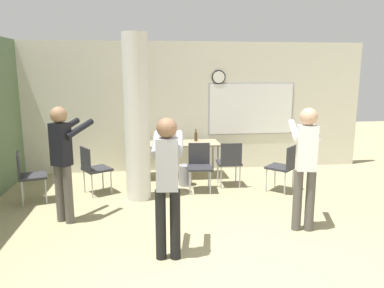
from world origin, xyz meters
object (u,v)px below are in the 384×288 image
at_px(chair_by_left_wall, 28,173).
at_px(chair_mid_room, 284,165).
at_px(person_watching_back, 63,155).
at_px(person_playing_front, 167,177).
at_px(folding_table, 174,145).
at_px(chair_table_front, 200,164).
at_px(bottle_on_table, 196,136).
at_px(person_playing_side, 306,159).
at_px(chair_table_right, 230,161).
at_px(chair_near_pillar, 93,166).

bearing_deg(chair_by_left_wall, chair_mid_room, 0.35).
relative_size(person_watching_back, person_playing_front, 1.01).
relative_size(folding_table, chair_table_front, 2.13).
bearing_deg(bottle_on_table, person_playing_side, -69.57).
bearing_deg(chair_table_right, person_playing_front, -116.80).
bearing_deg(chair_near_pillar, bottle_on_table, 28.15).
xyz_separation_m(chair_mid_room, person_playing_front, (-2.24, -2.20, 0.48)).
bearing_deg(chair_near_pillar, chair_table_right, 3.10).
distance_m(chair_table_front, chair_by_left_wall, 2.95).
bearing_deg(chair_by_left_wall, chair_near_pillar, 17.46).
bearing_deg(folding_table, chair_table_right, -38.27).
bearing_deg(chair_near_pillar, folding_table, 31.18).
bearing_deg(person_playing_side, chair_mid_room, 78.50).
relative_size(folding_table, chair_by_left_wall, 2.13).
distance_m(person_watching_back, person_playing_side, 3.41).
bearing_deg(chair_near_pillar, chair_table_front, -0.49).
xyz_separation_m(chair_near_pillar, person_watching_back, (-0.23, -1.22, 0.49)).
bearing_deg(chair_by_left_wall, chair_table_front, 5.91).
bearing_deg(person_playing_side, folding_table, 119.10).
xyz_separation_m(chair_near_pillar, person_playing_front, (1.19, -2.49, 0.48)).
xyz_separation_m(folding_table, person_watching_back, (-1.76, -2.15, 0.32)).
distance_m(person_playing_front, person_playing_side, 2.00).
bearing_deg(person_playing_side, chair_near_pillar, 148.32).
xyz_separation_m(bottle_on_table, person_playing_side, (1.11, -2.98, 0.18)).
height_order(chair_near_pillar, chair_by_left_wall, same).
bearing_deg(chair_by_left_wall, person_playing_side, -21.16).
relative_size(chair_mid_room, chair_near_pillar, 1.00).
bearing_deg(bottle_on_table, chair_mid_room, -43.35).
height_order(chair_mid_room, chair_by_left_wall, same).
height_order(chair_table_right, person_playing_side, person_playing_side).
relative_size(chair_table_right, person_playing_front, 0.52).
height_order(chair_table_right, person_watching_back, person_watching_back).
height_order(chair_table_front, person_watching_back, person_watching_back).
xyz_separation_m(person_watching_back, person_playing_front, (1.43, -1.27, -0.01)).
bearing_deg(folding_table, chair_near_pillar, -148.82).
relative_size(chair_mid_room, chair_by_left_wall, 1.00).
height_order(chair_table_front, person_playing_side, person_playing_side).
height_order(bottle_on_table, chair_table_right, bottle_on_table).
bearing_deg(folding_table, person_playing_side, -60.90).
xyz_separation_m(person_watching_back, person_playing_side, (3.34, -0.69, 0.01)).
relative_size(chair_near_pillar, person_watching_back, 0.51).
xyz_separation_m(chair_mid_room, person_watching_back, (-3.67, -0.93, 0.49)).
distance_m(bottle_on_table, chair_table_right, 1.11).
bearing_deg(folding_table, chair_mid_room, -32.48).
xyz_separation_m(chair_by_left_wall, person_watching_back, (0.78, -0.90, 0.49)).
xyz_separation_m(chair_table_front, chair_mid_room, (1.52, -0.28, 0.00)).
bearing_deg(chair_table_right, chair_by_left_wall, -172.64).
bearing_deg(person_playing_side, chair_table_front, 121.99).
bearing_deg(chair_mid_room, chair_near_pillar, 175.12).
bearing_deg(person_watching_back, bottle_on_table, 45.80).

